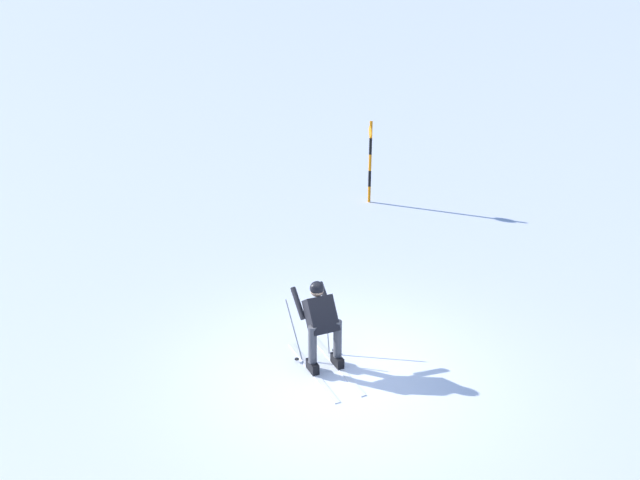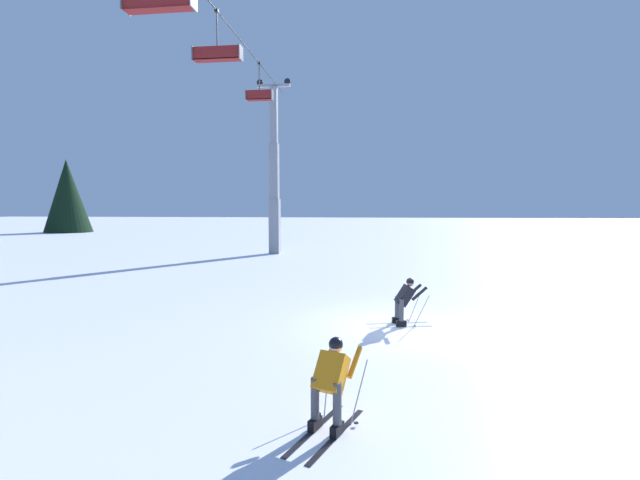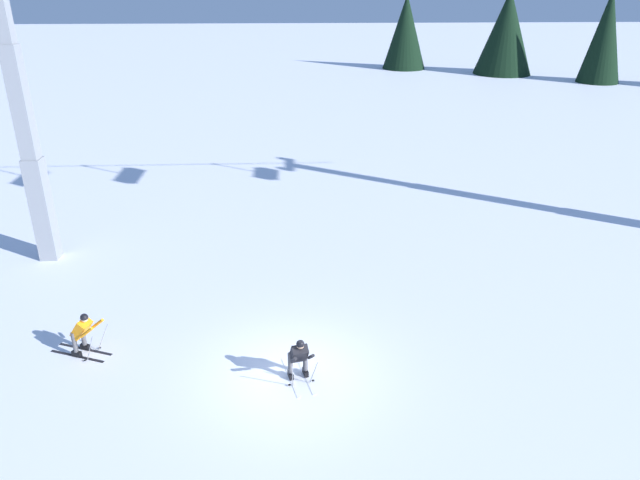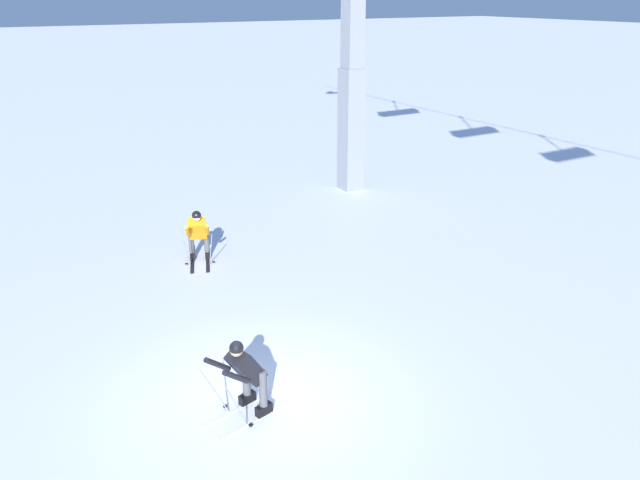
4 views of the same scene
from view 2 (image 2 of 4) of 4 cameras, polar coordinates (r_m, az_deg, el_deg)
The scene contains 7 objects.
ground_plane at distance 12.72m, azimuth 9.44°, elevation -11.00°, with size 260.00×260.00×0.00m, color white.
skier_carving_main at distance 12.79m, azimuth 10.92°, elevation -7.46°, with size 0.97×1.85×1.46m.
lift_tower_far at distance 31.80m, azimuth -5.92°, elevation 7.47°, with size 0.73×2.41×12.32m.
chairlift_seat_second at distance 17.35m, azimuth -20.24°, elevation 27.14°, with size 0.61×2.43×2.39m.
chairlift_seat_middle at distance 22.08m, azimuth -13.20°, elevation 22.48°, with size 0.61×2.24×2.27m.
chairlift_seat_fourth at distance 28.80m, azimuth -7.87°, elevation 18.17°, with size 0.61×1.67×2.30m.
skier_distant_uphill at distance 6.95m, azimuth 1.45°, elevation -17.45°, with size 1.82×1.14×1.49m.
Camera 2 is at (-12.26, 0.52, 3.34)m, focal length 24.73 mm.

